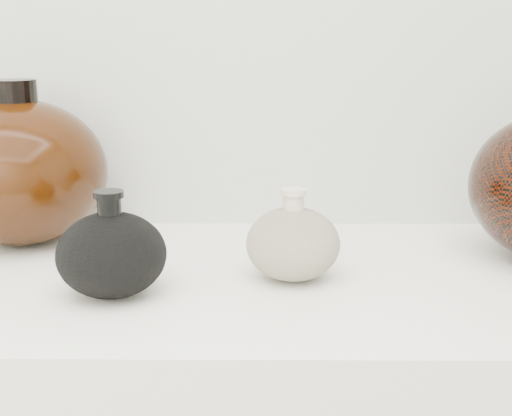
{
  "coord_description": "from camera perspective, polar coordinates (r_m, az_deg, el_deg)",
  "views": [
    {
      "loc": [
        0.06,
        0.07,
        1.21
      ],
      "look_at": [
        0.06,
        0.92,
        1.0
      ],
      "focal_mm": 50.0,
      "sensor_mm": 36.0,
      "label": 1
    }
  ],
  "objects": [
    {
      "name": "black_gourd_vase",
      "position": [
        0.86,
        -11.48,
        -3.61
      ],
      "size": [
        0.17,
        0.17,
        0.13
      ],
      "color": "black",
      "rests_on": "display_counter"
    },
    {
      "name": "cream_gourd_vase",
      "position": [
        0.9,
        2.98,
        -2.81
      ],
      "size": [
        0.15,
        0.15,
        0.12
      ],
      "color": "beige",
      "rests_on": "display_counter"
    },
    {
      "name": "left_round_pot",
      "position": [
        1.1,
        -18.3,
        2.8
      ],
      "size": [
        0.25,
        0.25,
        0.24
      ],
      "color": "black",
      "rests_on": "display_counter"
    }
  ]
}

